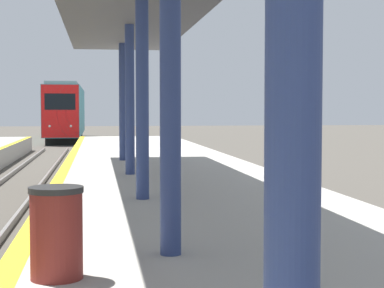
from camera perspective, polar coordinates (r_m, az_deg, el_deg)
train at (r=54.99m, az=-11.12°, el=2.78°), size 2.67×18.11×4.61m
trash_bin at (r=6.67m, az=-11.96°, el=-7.70°), size 0.55×0.55×0.94m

